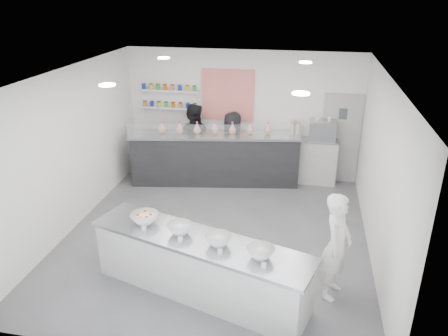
# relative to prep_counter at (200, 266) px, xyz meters

# --- Properties ---
(floor) EXTENTS (6.00, 6.00, 0.00)m
(floor) POSITION_rel_prep_counter_xyz_m (-0.10, 1.66, -0.47)
(floor) COLOR #515156
(floor) RESTS_ON ground
(ceiling) EXTENTS (6.00, 6.00, 0.00)m
(ceiling) POSITION_rel_prep_counter_xyz_m (-0.10, 1.66, 2.53)
(ceiling) COLOR white
(ceiling) RESTS_ON floor
(back_wall) EXTENTS (5.50, 0.00, 5.50)m
(back_wall) POSITION_rel_prep_counter_xyz_m (-0.10, 4.66, 1.03)
(back_wall) COLOR white
(back_wall) RESTS_ON floor
(left_wall) EXTENTS (0.00, 6.00, 6.00)m
(left_wall) POSITION_rel_prep_counter_xyz_m (-2.85, 1.66, 1.03)
(left_wall) COLOR white
(left_wall) RESTS_ON floor
(right_wall) EXTENTS (0.00, 6.00, 6.00)m
(right_wall) POSITION_rel_prep_counter_xyz_m (2.65, 1.66, 1.03)
(right_wall) COLOR white
(right_wall) RESTS_ON floor
(back_door) EXTENTS (0.88, 0.04, 2.10)m
(back_door) POSITION_rel_prep_counter_xyz_m (2.20, 4.63, 0.58)
(back_door) COLOR #9A9A97
(back_door) RESTS_ON floor
(pattern_panel) EXTENTS (1.25, 0.03, 1.20)m
(pattern_panel) POSITION_rel_prep_counter_xyz_m (-0.45, 4.64, 1.48)
(pattern_panel) COLOR #DC0000
(pattern_panel) RESTS_ON back_wall
(jar_shelf_lower) EXTENTS (1.45, 0.22, 0.04)m
(jar_shelf_lower) POSITION_rel_prep_counter_xyz_m (-1.85, 4.56, 1.13)
(jar_shelf_lower) COLOR silver
(jar_shelf_lower) RESTS_ON back_wall
(jar_shelf_upper) EXTENTS (1.45, 0.22, 0.04)m
(jar_shelf_upper) POSITION_rel_prep_counter_xyz_m (-1.85, 4.56, 1.55)
(jar_shelf_upper) COLOR silver
(jar_shelf_upper) RESTS_ON back_wall
(preserve_jars) EXTENTS (1.45, 0.10, 0.56)m
(preserve_jars) POSITION_rel_prep_counter_xyz_m (-1.85, 4.54, 1.41)
(preserve_jars) COLOR #D86133
(preserve_jars) RESTS_ON jar_shelf_lower
(downlight_0) EXTENTS (0.24, 0.24, 0.02)m
(downlight_0) POSITION_rel_prep_counter_xyz_m (-1.50, 0.66, 2.51)
(downlight_0) COLOR white
(downlight_0) RESTS_ON ceiling
(downlight_1) EXTENTS (0.24, 0.24, 0.02)m
(downlight_1) POSITION_rel_prep_counter_xyz_m (1.30, 0.66, 2.51)
(downlight_1) COLOR white
(downlight_1) RESTS_ON ceiling
(downlight_2) EXTENTS (0.24, 0.24, 0.02)m
(downlight_2) POSITION_rel_prep_counter_xyz_m (-1.50, 3.26, 2.51)
(downlight_2) COLOR white
(downlight_2) RESTS_ON ceiling
(downlight_3) EXTENTS (0.24, 0.24, 0.02)m
(downlight_3) POSITION_rel_prep_counter_xyz_m (1.30, 3.26, 2.51)
(downlight_3) COLOR white
(downlight_3) RESTS_ON ceiling
(prep_counter) EXTENTS (3.51, 1.77, 0.94)m
(prep_counter) POSITION_rel_prep_counter_xyz_m (0.00, 0.00, 0.00)
(prep_counter) COLOR beige
(prep_counter) RESTS_ON floor
(back_bar) EXTENTS (3.94, 1.34, 1.20)m
(back_bar) POSITION_rel_prep_counter_xyz_m (-0.63, 3.98, 0.13)
(back_bar) COLOR black
(back_bar) RESTS_ON floor
(sneeze_guard) EXTENTS (3.77, 0.65, 0.33)m
(sneeze_guard) POSITION_rel_prep_counter_xyz_m (-0.57, 3.65, 0.90)
(sneeze_guard) COLOR white
(sneeze_guard) RESTS_ON back_bar
(espresso_ledge) EXTENTS (1.43, 0.46, 1.06)m
(espresso_ledge) POSITION_rel_prep_counter_xyz_m (1.45, 4.44, 0.06)
(espresso_ledge) COLOR beige
(espresso_ledge) RESTS_ON floor
(espresso_machine) EXTENTS (0.59, 0.41, 0.45)m
(espresso_machine) POSITION_rel_prep_counter_xyz_m (1.77, 4.44, 0.82)
(espresso_machine) COLOR #93969E
(espresso_machine) RESTS_ON espresso_ledge
(cup_stacks) EXTENTS (0.27, 0.24, 0.37)m
(cup_stacks) POSITION_rel_prep_counter_xyz_m (1.16, 4.44, 0.78)
(cup_stacks) COLOR tan
(cup_stacks) RESTS_ON espresso_ledge
(prep_bowls) EXTENTS (2.37, 1.16, 0.15)m
(prep_bowls) POSITION_rel_prep_counter_xyz_m (0.00, 0.00, 0.55)
(prep_bowls) COLOR white
(prep_bowls) RESTS_ON prep_counter
(label_cards) EXTENTS (2.01, 0.04, 0.07)m
(label_cards) POSITION_rel_prep_counter_xyz_m (0.15, -0.49, 0.50)
(label_cards) COLOR white
(label_cards) RESTS_ON prep_counter
(cookie_bags) EXTENTS (2.56, 0.59, 0.29)m
(cookie_bags) POSITION_rel_prep_counter_xyz_m (-0.63, 3.98, 0.87)
(cookie_bags) COLOR pink
(cookie_bags) RESTS_ON back_bar
(woman_prep) EXTENTS (0.56, 0.70, 1.67)m
(woman_prep) POSITION_rel_prep_counter_xyz_m (1.96, 0.35, 0.37)
(woman_prep) COLOR white
(woman_prep) RESTS_ON floor
(staff_left) EXTENTS (0.90, 0.71, 1.80)m
(staff_left) POSITION_rel_prep_counter_xyz_m (-1.21, 4.26, 0.43)
(staff_left) COLOR black
(staff_left) RESTS_ON floor
(staff_right) EXTENTS (0.88, 0.64, 1.65)m
(staff_right) POSITION_rel_prep_counter_xyz_m (-0.27, 4.26, 0.36)
(staff_right) COLOR black
(staff_right) RESTS_ON floor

